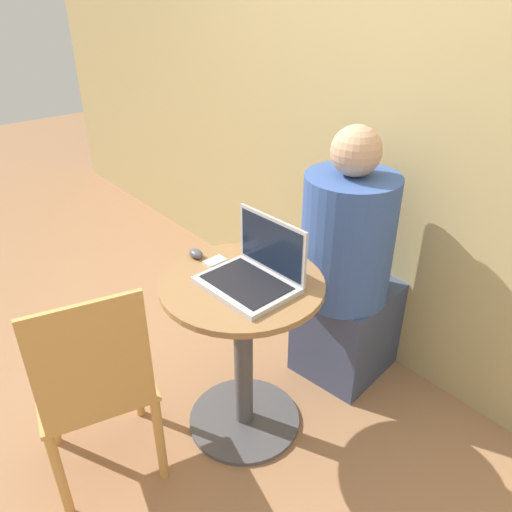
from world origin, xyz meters
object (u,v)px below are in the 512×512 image
object	(u,v)px
laptop	(254,272)
chair_empty	(95,387)
person_seated	(351,280)
cell_phone	(214,262)

from	to	relation	value
laptop	chair_empty	world-z (taller)	laptop
laptop	person_seated	size ratio (longest dim) A/B	0.29
cell_phone	person_seated	size ratio (longest dim) A/B	0.07
laptop	person_seated	bearing A→B (deg)	90.83
laptop	cell_phone	size ratio (longest dim) A/B	3.98
chair_empty	person_seated	xyz separation A→B (m)	(0.16, 1.18, 0.05)
chair_empty	cell_phone	bearing A→B (deg)	94.63
cell_phone	chair_empty	xyz separation A→B (m)	(0.05, -0.56, -0.28)
laptop	cell_phone	xyz separation A→B (m)	(-0.21, -0.03, -0.04)
laptop	cell_phone	world-z (taller)	laptop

